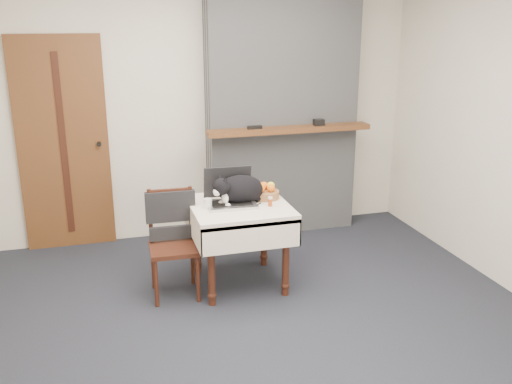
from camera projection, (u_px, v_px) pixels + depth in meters
ground at (242, 328)px, 4.10m from camera, size 4.50×4.50×0.00m
room_shell at (224, 74)px, 4.00m from camera, size 4.52×4.01×2.61m
door at (63, 145)px, 5.30m from camera, size 0.82×0.10×2.00m
chimney at (282, 105)px, 5.65m from camera, size 1.62×0.48×2.60m
side_table at (239, 218)px, 4.62m from camera, size 0.78×0.78×0.70m
laptop at (230, 195)px, 4.59m from camera, size 0.40×0.35×0.29m
cat at (241, 189)px, 4.58m from camera, size 0.57×0.35×0.27m
cream_jar at (208, 203)px, 4.49m from camera, size 0.07×0.07×0.08m
pill_bottle at (270, 201)px, 4.53m from camera, size 0.04×0.04×0.08m
fruit_basket at (265, 192)px, 4.73m from camera, size 0.23×0.23×0.13m
desk_clutter at (256, 202)px, 4.62m from camera, size 0.13×0.08×0.01m
chair at (172, 228)px, 4.52m from camera, size 0.40×0.39×0.85m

